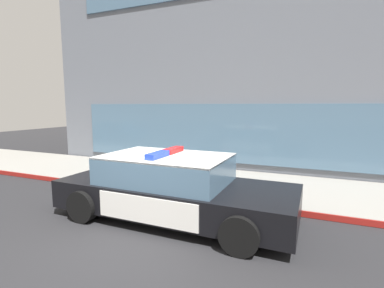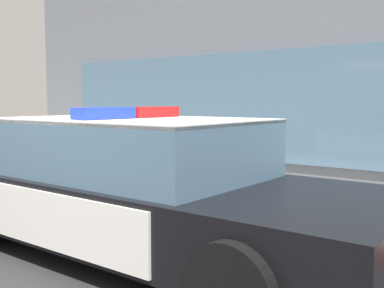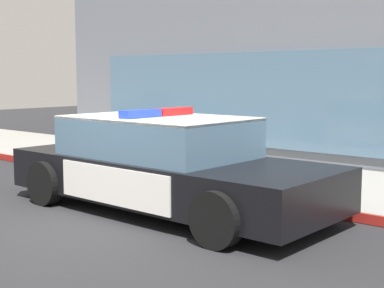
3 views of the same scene
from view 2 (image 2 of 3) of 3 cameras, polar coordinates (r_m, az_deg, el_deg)
The scene contains 5 objects.
ground at distance 4.46m, azimuth -17.78°, elevation -15.42°, with size 48.00×48.00×0.00m, color #262628.
sidewalk at distance 7.32m, azimuth 8.17°, elevation -6.46°, with size 48.00×3.33×0.15m, color gray.
curb_red_paint at distance 5.94m, azimuth 0.24°, elevation -9.18°, with size 28.80×0.04×0.14m, color maroon.
police_cruiser at distance 4.84m, azimuth -6.21°, elevation -5.19°, with size 5.11×2.21×1.49m.
fire_hydrant at distance 6.74m, azimuth -2.56°, elevation -3.74°, with size 0.34×0.39×0.73m.
Camera 2 is at (3.44, -2.38, 1.56)m, focal length 43.93 mm.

